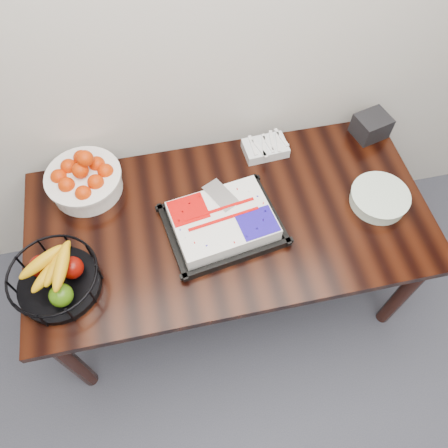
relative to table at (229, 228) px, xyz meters
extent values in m
plane|color=beige|center=(0.00, 0.50, 0.69)|extent=(5.00, 0.00, 5.00)
cube|color=black|center=(0.00, 0.00, 0.07)|extent=(1.80, 0.90, 0.04)
cylinder|color=black|center=(-0.82, -0.37, -0.31)|extent=(0.07, 0.07, 0.71)
cylinder|color=black|center=(-0.82, 0.37, -0.31)|extent=(0.07, 0.07, 0.71)
cylinder|color=black|center=(0.82, -0.37, -0.31)|extent=(0.07, 0.07, 0.71)
cylinder|color=black|center=(0.82, 0.37, -0.31)|extent=(0.07, 0.07, 0.71)
cube|color=black|center=(-0.04, -0.04, 0.10)|extent=(0.53, 0.45, 0.02)
cube|color=white|center=(-0.04, -0.04, 0.14)|extent=(0.46, 0.37, 0.07)
cube|color=#C90504|center=(-0.16, 0.04, 0.18)|extent=(0.18, 0.16, 0.00)
cube|color=#1B0D95|center=(0.09, -0.13, 0.18)|extent=(0.18, 0.16, 0.00)
cube|color=silver|center=(-0.01, 0.06, 0.18)|extent=(0.15, 0.19, 0.00)
cylinder|color=white|center=(-0.61, 0.30, 0.14)|extent=(0.32, 0.32, 0.10)
cylinder|color=white|center=(-0.61, 0.30, 0.18)|extent=(0.34, 0.34, 0.01)
cylinder|color=black|center=(-0.74, -0.18, 0.10)|extent=(0.33, 0.33, 0.03)
torus|color=black|center=(-0.74, -0.18, 0.20)|extent=(0.35, 0.35, 0.01)
cylinder|color=white|center=(0.68, -0.06, 0.12)|extent=(0.25, 0.25, 0.06)
cylinder|color=white|center=(0.68, -0.06, 0.15)|extent=(0.26, 0.26, 0.01)
cube|color=silver|center=(0.26, 0.34, 0.11)|extent=(0.22, 0.15, 0.05)
cube|color=black|center=(0.80, 0.35, 0.14)|extent=(0.19, 0.17, 0.11)
camera|label=1|loc=(-0.24, -1.02, 1.73)|focal=35.00mm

